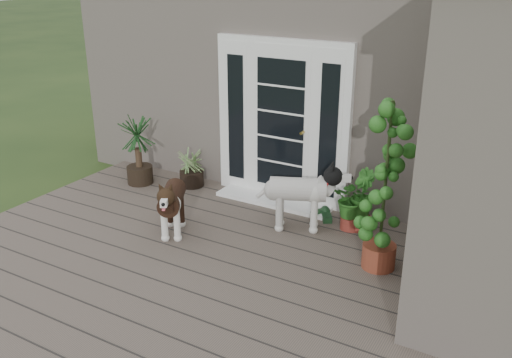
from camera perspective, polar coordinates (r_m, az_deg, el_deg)
The scene contains 14 objects.
deck at distance 5.94m, azimuth -5.77°, elevation -10.12°, with size 6.20×4.60×0.12m, color #6B5B4C.
house_main at distance 8.99m, azimuth 10.01°, elevation 10.88°, with size 7.40×4.00×3.10m, color #665E54.
door_unit at distance 7.31m, azimuth 2.66°, elevation 5.88°, with size 1.90×0.14×2.15m, color white.
door_step at distance 7.50m, azimuth 1.82°, elevation -2.22°, with size 1.60×0.40×0.05m, color white.
brindle_dog at distance 6.61m, azimuth -8.57°, elevation -2.89°, with size 0.35×0.82×0.68m, color #361E13, non-canonical shape.
white_dog at distance 6.65m, azimuth 4.31°, elevation -2.17°, with size 0.39×0.91×0.75m, color white, non-canonical shape.
spider_plant at distance 8.00m, azimuth -6.67°, elevation 1.36°, with size 0.57×0.57×0.61m, color #809C60, non-canonical shape.
yucca at distance 8.15m, azimuth -12.02°, elevation 2.95°, with size 0.71×0.71×1.02m, color black, non-canonical shape.
herb_a at distance 6.76m, azimuth 9.74°, elevation -2.93°, with size 0.44×0.44×0.56m, color #1C631C.
herb_b at distance 6.79m, azimuth 10.70°, elevation -2.96°, with size 0.36×0.36×0.54m, color #1E5017.
herb_c at distance 6.68m, azimuth 21.46°, elevation -4.20°, with size 0.40×0.40×0.63m, color #1D5E1B.
sapling at distance 5.73m, azimuth 13.12°, elevation -0.65°, with size 0.55×0.55×1.87m, color #1C631E, non-canonical shape.
clog_left at distance 7.07m, azimuth 7.22°, elevation -3.70°, with size 0.16×0.33×0.10m, color black, non-canonical shape.
clog_right at distance 7.16m, azimuth 6.58°, elevation -3.39°, with size 0.14×0.29×0.09m, color #16381A, non-canonical shape.
Camera 1 is at (3.02, -3.66, 3.17)m, focal length 38.95 mm.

